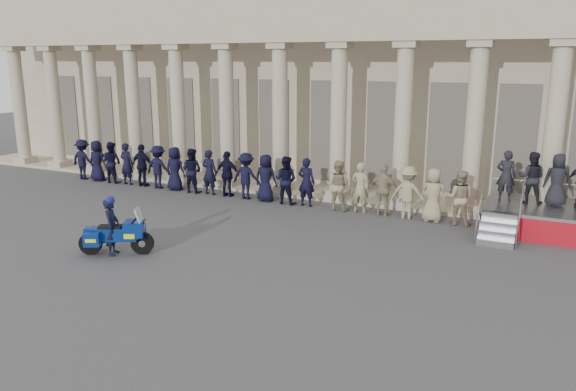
{
  "coord_description": "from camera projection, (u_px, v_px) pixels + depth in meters",
  "views": [
    {
      "loc": [
        9.24,
        -13.0,
        5.64
      ],
      "look_at": [
        2.01,
        1.94,
        1.6
      ],
      "focal_mm": 35.0,
      "sensor_mm": 36.0,
      "label": 1
    }
  ],
  "objects": [
    {
      "name": "officer_rank",
      "position": [
        237.0,
        175.0,
        23.26
      ],
      "size": [
        18.66,
        0.73,
        1.93
      ],
      "color": "black",
      "rests_on": "ground"
    },
    {
      "name": "rider",
      "position": [
        112.0,
        225.0,
        16.47
      ],
      "size": [
        0.64,
        0.74,
        1.79
      ],
      "rotation": [
        0.0,
        0.0,
        2.04
      ],
      "color": "black",
      "rests_on": "ground"
    },
    {
      "name": "ground",
      "position": [
        199.0,
        255.0,
        16.62
      ],
      "size": [
        90.0,
        90.0,
        0.0
      ],
      "primitive_type": "plane",
      "color": "#3D3D3F",
      "rests_on": "ground"
    },
    {
      "name": "building",
      "position": [
        362.0,
        82.0,
        28.44
      ],
      "size": [
        40.0,
        12.5,
        9.0
      ],
      "color": "tan",
      "rests_on": "ground"
    },
    {
      "name": "reviewing_stand",
      "position": [
        560.0,
        191.0,
        18.46
      ],
      "size": [
        4.32,
        4.11,
        2.63
      ],
      "color": "gray",
      "rests_on": "ground"
    },
    {
      "name": "motorcycle",
      "position": [
        117.0,
        234.0,
        16.54
      ],
      "size": [
        2.02,
        1.39,
        1.41
      ],
      "rotation": [
        0.0,
        0.0,
        0.47
      ],
      "color": "black",
      "rests_on": "ground"
    }
  ]
}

